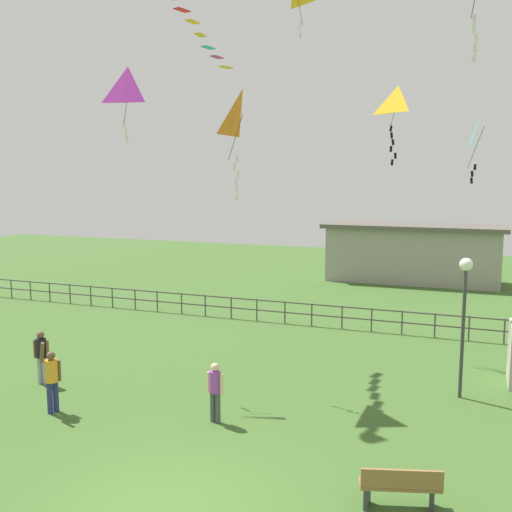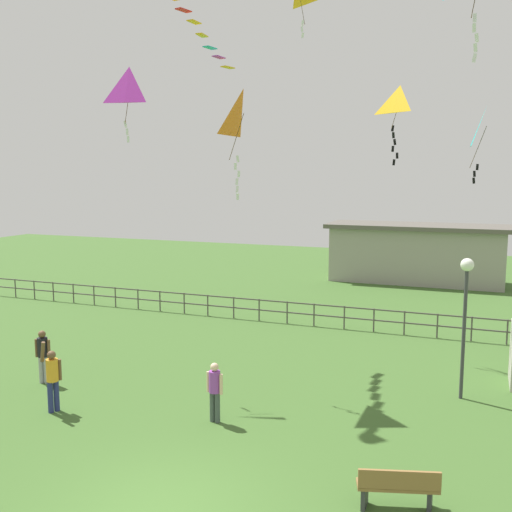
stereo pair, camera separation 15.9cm
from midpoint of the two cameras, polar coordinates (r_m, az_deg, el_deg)
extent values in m
plane|color=#3D6028|center=(11.88, -9.07, -23.57)|extent=(80.00, 80.00, 0.00)
cylinder|color=#38383D|center=(17.13, 20.04, -7.35)|extent=(0.10, 0.10, 3.64)
sphere|color=white|center=(16.73, 20.36, -0.82)|extent=(0.36, 0.36, 0.36)
cube|color=olive|center=(11.91, 14.17, -21.12)|extent=(1.55, 0.81, 0.06)
cube|color=olive|center=(11.65, 14.36, -20.60)|extent=(1.46, 0.48, 0.36)
cube|color=#333338|center=(11.94, 11.06, -22.17)|extent=(0.08, 0.36, 0.45)
cube|color=#333338|center=(12.13, 17.14, -21.89)|extent=(0.08, 0.36, 0.45)
cylinder|color=#99999E|center=(18.81, -20.17, -10.47)|extent=(0.14, 0.14, 0.82)
cylinder|color=#99999E|center=(18.73, -19.73, -10.52)|extent=(0.14, 0.14, 0.82)
cylinder|color=black|center=(18.57, -20.05, -8.44)|extent=(0.30, 0.30, 0.58)
sphere|color=brown|center=(18.46, -20.11, -7.25)|extent=(0.22, 0.22, 0.22)
cylinder|color=brown|center=(18.67, -20.59, -8.48)|extent=(0.09, 0.09, 0.55)
cylinder|color=brown|center=(18.48, -19.50, -8.60)|extent=(0.09, 0.09, 0.55)
cylinder|color=#3F4C47|center=(15.16, -4.01, -14.57)|extent=(0.13, 0.13, 0.78)
cylinder|color=#3F4C47|center=(15.08, -3.51, -14.69)|extent=(0.13, 0.13, 0.78)
cylinder|color=purple|center=(14.88, -3.79, -12.26)|extent=(0.29, 0.29, 0.55)
sphere|color=beige|center=(14.75, -3.80, -10.86)|extent=(0.21, 0.21, 0.21)
cylinder|color=beige|center=(14.99, -4.41, -12.24)|extent=(0.09, 0.09, 0.52)
cylinder|color=beige|center=(14.79, -3.15, -12.51)|extent=(0.09, 0.09, 0.52)
cylinder|color=navy|center=(16.51, -19.33, -12.99)|extent=(0.14, 0.14, 0.84)
cylinder|color=navy|center=(16.57, -18.80, -12.89)|extent=(0.14, 0.14, 0.84)
cylinder|color=orange|center=(16.30, -19.18, -10.58)|extent=(0.31, 0.31, 0.59)
sphere|color=brown|center=(16.18, -19.25, -9.20)|extent=(0.23, 0.23, 0.23)
cylinder|color=brown|center=(16.12, -20.02, -8.86)|extent=(0.25, 0.19, 0.57)
cylinder|color=brown|center=(16.39, -18.50, -10.58)|extent=(0.09, 0.09, 0.56)
pyramid|color=yellow|center=(20.20, 14.22, 14.62)|extent=(1.12, 0.89, 0.92)
cylinder|color=#4C381E|center=(20.01, 13.83, 13.38)|extent=(0.22, 0.34, 0.92)
cube|color=black|center=(19.94, 13.55, 12.13)|extent=(0.10, 0.05, 0.20)
cube|color=black|center=(19.93, 13.61, 11.49)|extent=(0.09, 0.05, 0.20)
cube|color=black|center=(19.94, 13.74, 10.85)|extent=(0.11, 0.03, 0.21)
cube|color=black|center=(19.91, 13.56, 10.23)|extent=(0.09, 0.04, 0.20)
cube|color=black|center=(19.95, 13.96, 9.58)|extent=(0.09, 0.03, 0.20)
cube|color=black|center=(19.91, 13.66, 8.96)|extent=(0.09, 0.03, 0.20)
pyramid|color=#B22DB2|center=(18.43, -12.07, 15.93)|extent=(1.03, 0.69, 1.11)
cylinder|color=#4C381E|center=(18.13, -12.30, 14.30)|extent=(0.12, 0.49, 1.11)
cube|color=white|center=(18.09, -12.50, 12.57)|extent=(0.11, 0.02, 0.21)
cube|color=white|center=(18.06, -12.33, 11.88)|extent=(0.09, 0.02, 0.20)
cube|color=white|center=(18.05, -12.23, 11.19)|extent=(0.09, 0.03, 0.20)
pyramid|color=orange|center=(17.05, -0.94, 13.88)|extent=(0.52, 1.13, 1.32)
cylinder|color=#4C381E|center=(17.09, -1.67, 11.66)|extent=(0.48, 0.03, 1.32)
cube|color=white|center=(17.07, -1.55, 9.55)|extent=(0.11, 0.02, 0.21)
cube|color=white|center=(17.06, -1.77, 8.82)|extent=(0.08, 0.02, 0.20)
cube|color=white|center=(17.06, -1.44, 8.08)|extent=(0.09, 0.02, 0.20)
cube|color=white|center=(17.06, -1.62, 7.34)|extent=(0.09, 0.03, 0.20)
cube|color=white|center=(17.06, -1.59, 6.60)|extent=(0.08, 0.04, 0.20)
cube|color=white|center=(17.07, -1.55, 5.86)|extent=(0.09, 0.03, 0.20)
pyramid|color=#19B2B2|center=(20.52, 21.99, 11.79)|extent=(0.52, 0.89, 1.34)
cylinder|color=#4C381E|center=(20.46, 21.26, 9.96)|extent=(0.47, 0.05, 1.34)
cube|color=black|center=(20.45, 21.18, 8.18)|extent=(0.09, 0.02, 0.20)
cube|color=black|center=(20.41, 20.93, 7.57)|extent=(0.10, 0.02, 0.20)
cube|color=black|center=(20.40, 20.88, 6.96)|extent=(0.10, 0.02, 0.21)
cylinder|color=#4C381E|center=(23.37, 4.70, 23.45)|extent=(0.22, 0.33, 1.38)
cube|color=white|center=(23.22, 4.83, 21.92)|extent=(0.10, 0.03, 0.21)
cube|color=white|center=(23.16, 4.76, 21.39)|extent=(0.11, 0.02, 0.21)
cube|color=white|center=(23.11, 4.83, 20.86)|extent=(0.11, 0.04, 0.21)
cube|color=white|center=(15.14, 21.05, 21.06)|extent=(0.08, 0.05, 0.20)
cube|color=white|center=(15.09, 21.01, 20.25)|extent=(0.09, 0.04, 0.20)
cube|color=white|center=(15.08, 21.23, 19.40)|extent=(0.10, 0.05, 0.21)
cube|color=white|center=(15.02, 21.11, 18.59)|extent=(0.10, 0.05, 0.20)
cube|color=white|center=(14.98, 21.03, 17.77)|extent=(0.11, 0.03, 0.21)
cube|color=red|center=(19.65, -6.91, 22.91)|extent=(0.36, 0.58, 0.03)
cube|color=yellow|center=(20.00, -5.88, 21.96)|extent=(0.29, 0.56, 0.03)
cube|color=yellow|center=(20.40, -5.11, 20.85)|extent=(0.27, 0.55, 0.03)
cube|color=#19B2B2|center=(20.79, -4.32, 19.79)|extent=(0.33, 0.57, 0.03)
cube|color=#B22DB2|center=(21.19, -3.46, 18.97)|extent=(0.30, 0.56, 0.03)
cube|color=yellow|center=(21.57, -2.57, 18.08)|extent=(0.37, 0.58, 0.03)
cylinder|color=#4C4742|center=(32.12, -22.50, -2.94)|extent=(0.06, 0.06, 0.95)
cylinder|color=#4C4742|center=(31.29, -20.87, -3.13)|extent=(0.06, 0.06, 0.95)
cylinder|color=#4C4742|center=(30.52, -19.21, -3.32)|extent=(0.06, 0.06, 0.95)
cylinder|color=#4C4742|center=(29.74, -17.41, -3.53)|extent=(0.06, 0.06, 0.95)
cylinder|color=#4C4742|center=(29.01, -15.52, -3.74)|extent=(0.06, 0.06, 0.95)
cylinder|color=#4C4742|center=(28.30, -13.53, -3.95)|extent=(0.06, 0.06, 0.95)
cylinder|color=#4C4742|center=(27.62, -11.39, -4.18)|extent=(0.06, 0.06, 0.95)
cylinder|color=#4C4742|center=(27.01, -9.28, -4.40)|extent=(0.06, 0.06, 0.95)
cylinder|color=#4C4742|center=(26.40, -6.92, -4.64)|extent=(0.06, 0.06, 0.95)
cylinder|color=#4C4742|center=(25.88, -4.60, -4.86)|extent=(0.06, 0.06, 0.95)
cylinder|color=#4C4742|center=(25.37, -2.03, -5.10)|extent=(0.06, 0.06, 0.95)
cylinder|color=#4C4742|center=(24.93, 0.49, -5.33)|extent=(0.06, 0.06, 0.95)
cylinder|color=#4C4742|center=(24.52, 3.28, -5.57)|extent=(0.06, 0.06, 0.95)
cylinder|color=#4C4742|center=(24.20, 5.92, -5.78)|extent=(0.06, 0.06, 0.95)
cylinder|color=#4C4742|center=(23.90, 8.88, -6.01)|extent=(0.06, 0.06, 0.95)
cylinder|color=#4C4742|center=(23.69, 11.72, -6.21)|extent=(0.06, 0.06, 0.95)
cylinder|color=#4C4742|center=(23.53, 14.60, -6.39)|extent=(0.06, 0.06, 0.95)
cylinder|color=#4C4742|center=(23.43, 17.62, -6.57)|extent=(0.06, 0.06, 0.95)
cylinder|color=#4C4742|center=(23.40, 20.66, -6.74)|extent=(0.06, 0.06, 0.95)
cylinder|color=#4C4742|center=(23.43, 23.70, -6.88)|extent=(0.06, 0.06, 0.95)
cube|color=#4C4742|center=(23.87, 8.13, -4.94)|extent=(36.00, 0.05, 0.05)
cube|color=#4C4742|center=(23.97, 8.11, -5.95)|extent=(36.00, 0.05, 0.05)
cube|color=gray|center=(35.15, 15.62, 0.07)|extent=(9.64, 3.29, 3.14)
cube|color=#59544C|center=(34.97, 15.73, 2.82)|extent=(10.24, 3.89, 0.24)
camera|label=1|loc=(0.08, -89.70, 0.04)|focal=40.59mm
camera|label=2|loc=(0.08, 90.30, -0.04)|focal=40.59mm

